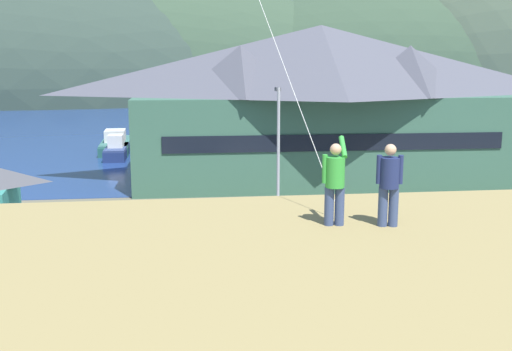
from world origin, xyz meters
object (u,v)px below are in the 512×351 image
at_px(parked_car_corner_spot, 383,258).
at_px(person_kite_flyer, 335,181).
at_px(moored_boat_inner_slip, 117,150).
at_px(moored_boat_wharfside, 116,144).
at_px(moored_boat_outer_mooring, 190,150).
at_px(person_companion, 389,182).
at_px(parked_car_back_row_left, 14,272).
at_px(parked_car_mid_row_far, 203,226).
at_px(harbor_lodge, 320,99).
at_px(storage_shed_waterside, 221,145).
at_px(parked_car_front_row_end, 208,270).
at_px(parking_light_pole, 278,146).
at_px(parked_car_front_row_silver, 429,221).
at_px(wharf_dock, 154,149).

bearing_deg(parked_car_corner_spot, person_kite_flyer, -114.37).
bearing_deg(moored_boat_inner_slip, moored_boat_wharfside, 96.47).
bearing_deg(parked_car_corner_spot, moored_boat_outer_mooring, 102.75).
bearing_deg(person_companion, parked_car_back_row_left, 134.56).
bearing_deg(person_kite_flyer, parked_car_mid_row_far, 97.98).
relative_size(harbor_lodge, moored_boat_inner_slip, 4.93).
distance_m(storage_shed_waterside, moored_boat_wharfside, 15.83).
bearing_deg(parked_car_mid_row_far, moored_boat_wharfside, 103.14).
distance_m(harbor_lodge, storage_shed_waterside, 8.43).
distance_m(storage_shed_waterside, person_kite_flyer, 34.71).
bearing_deg(moored_boat_inner_slip, person_companion, -76.83).
relative_size(storage_shed_waterside, moored_boat_inner_slip, 1.16).
bearing_deg(storage_shed_waterside, person_kite_flyer, -89.71).
bearing_deg(storage_shed_waterside, parked_car_back_row_left, -111.46).
bearing_deg(parked_car_back_row_left, harbor_lodge, 52.12).
bearing_deg(parked_car_mid_row_far, parked_car_corner_spot, -38.50).
height_order(parked_car_corner_spot, person_kite_flyer, person_kite_flyer).
height_order(moored_boat_wharfside, parked_car_front_row_end, moored_boat_wharfside).
bearing_deg(parked_car_front_row_end, parking_light_pole, 66.86).
xyz_separation_m(harbor_lodge, person_companion, (-5.86, -32.03, 0.50)).
bearing_deg(parked_car_front_row_silver, moored_boat_outer_mooring, 112.78).
distance_m(storage_shed_waterside, parked_car_front_row_end, 24.71).
bearing_deg(wharf_dock, storage_shed_waterside, -64.08).
distance_m(moored_boat_wharfside, person_companion, 48.87).
height_order(moored_boat_inner_slip, parked_car_corner_spot, moored_boat_inner_slip).
distance_m(parked_car_corner_spot, parked_car_back_row_left, 14.31).
height_order(moored_boat_outer_mooring, moored_boat_inner_slip, same).
relative_size(parked_car_back_row_left, person_companion, 2.41).
relative_size(moored_boat_wharfside, parked_car_corner_spot, 1.92).
xyz_separation_m(parked_car_mid_row_far, person_kite_flyer, (2.26, -16.10, 5.43)).
height_order(parked_car_front_row_end, person_companion, person_companion).
distance_m(storage_shed_waterside, person_companion, 34.94).
relative_size(moored_boat_outer_mooring, person_kite_flyer, 3.34).
height_order(wharf_dock, parked_car_mid_row_far, parked_car_mid_row_far).
height_order(parking_light_pole, person_companion, parking_light_pole).
xyz_separation_m(moored_boat_outer_mooring, person_kite_flyer, (2.53, -42.74, 5.77)).
relative_size(wharf_dock, parked_car_corner_spot, 3.53).
height_order(storage_shed_waterside, parking_light_pole, parking_light_pole).
height_order(storage_shed_waterside, parked_car_corner_spot, storage_shed_waterside).
bearing_deg(parked_car_front_row_silver, person_kite_flyer, -119.39).
bearing_deg(moored_boat_outer_mooring, person_companion, -85.17).
relative_size(moored_boat_inner_slip, parked_car_front_row_end, 1.33).
bearing_deg(parking_light_pole, person_companion, -92.39).
relative_size(parked_car_front_row_end, parking_light_pole, 0.59).
bearing_deg(wharf_dock, parked_car_front_row_silver, -64.26).
height_order(moored_boat_wharfside, moored_boat_outer_mooring, same).
relative_size(moored_boat_outer_mooring, moored_boat_inner_slip, 1.07).
xyz_separation_m(wharf_dock, moored_boat_outer_mooring, (3.29, -3.33, 0.37)).
xyz_separation_m(storage_shed_waterside, parked_car_corner_spot, (4.94, -23.94, -1.27)).
relative_size(parked_car_front_row_silver, person_kite_flyer, 2.31).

